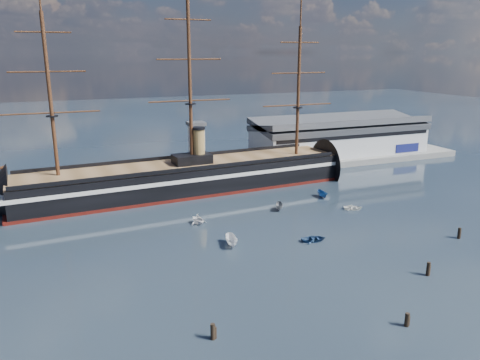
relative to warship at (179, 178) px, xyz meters
name	(u,v)px	position (x,y,z in m)	size (l,w,h in m)	color
ground	(226,212)	(6.01, -20.00, -4.04)	(600.00, 600.00, 0.00)	#182330
quay	(216,173)	(16.01, 16.00, -4.04)	(180.00, 18.00, 2.00)	slate
warehouse	(339,136)	(64.01, 20.00, 3.95)	(63.00, 21.00, 11.60)	#B7BABC
quay_tower	(197,146)	(9.01, 13.00, 5.72)	(5.00, 5.00, 15.00)	silver
warship	(179,178)	(0.00, 0.00, 0.00)	(113.35, 21.68, 53.94)	black
motorboat_a	(232,246)	(0.02, -39.52, -4.04)	(6.30, 2.31, 2.52)	white
motorboat_b	(314,241)	(16.22, -43.52, -4.04)	(3.11, 1.25, 1.45)	navy
motorboat_c	(279,210)	(18.52, -23.55, -4.04)	(5.19, 1.90, 2.08)	slate
motorboat_d	(198,224)	(-2.52, -25.25, -4.04)	(6.86, 2.97, 2.52)	white
motorboat_e	(353,209)	(35.30, -29.81, -4.04)	(2.79, 1.12, 1.30)	white
motorboat_f	(322,197)	(33.55, -18.73, -4.04)	(5.37, 1.97, 2.15)	#214D89
piling_near_left	(213,339)	(-13.44, -67.60, -4.04)	(0.64, 0.64, 3.01)	black
piling_near_mid	(406,326)	(12.53, -74.77, -4.04)	(0.64, 0.64, 2.71)	black
piling_near_right	(427,275)	(26.51, -63.88, -4.04)	(0.64, 0.64, 3.14)	black
piling_far_right	(459,238)	(44.51, -53.38, -4.04)	(0.64, 0.64, 3.01)	black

